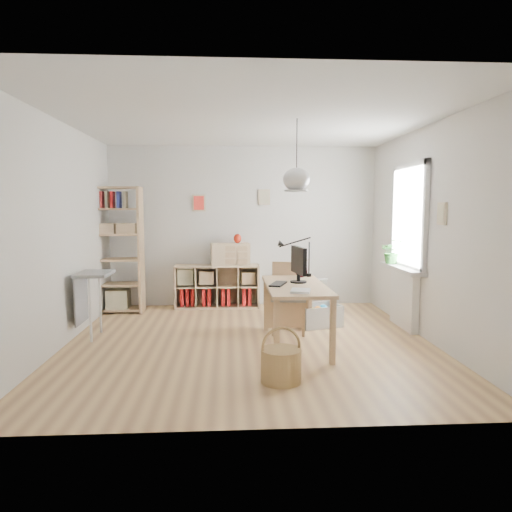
{
  "coord_description": "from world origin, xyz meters",
  "views": [
    {
      "loc": [
        -0.24,
        -5.53,
        1.66
      ],
      "look_at": [
        0.1,
        0.3,
        1.05
      ],
      "focal_mm": 32.0,
      "sensor_mm": 36.0,
      "label": 1
    }
  ],
  "objects": [
    {
      "name": "drawer_chest",
      "position": [
        -0.23,
        2.04,
        0.9
      ],
      "size": [
        0.66,
        0.35,
        0.36
      ],
      "primitive_type": "cube",
      "rotation": [
        0.0,
        0.0,
        0.1
      ],
      "color": "#D3B28B",
      "rests_on": "cube_shelf"
    },
    {
      "name": "wicker_basket",
      "position": [
        0.25,
        -1.31,
        0.18
      ],
      "size": [
        0.39,
        0.39,
        0.54
      ],
      "rotation": [
        0.0,
        0.0,
        0.2
      ],
      "color": "olive",
      "rests_on": "ground"
    },
    {
      "name": "chair",
      "position": [
        0.55,
        0.49,
        0.53
      ],
      "size": [
        0.51,
        0.51,
        0.93
      ],
      "rotation": [
        0.0,
        0.0,
        -0.13
      ],
      "color": "gray",
      "rests_on": "ground"
    },
    {
      "name": "radiator",
      "position": [
        2.19,
        0.6,
        0.4
      ],
      "size": [
        0.1,
        0.8,
        0.8
      ],
      "primitive_type": "cube",
      "color": "silver",
      "rests_on": "ground"
    },
    {
      "name": "red_vase",
      "position": [
        -0.11,
        2.04,
        1.16
      ],
      "size": [
        0.13,
        0.13,
        0.16
      ],
      "primitive_type": "ellipsoid",
      "color": "maroon",
      "rests_on": "drawer_chest"
    },
    {
      "name": "desk",
      "position": [
        0.55,
        -0.15,
        0.66
      ],
      "size": [
        0.7,
        1.5,
        0.75
      ],
      "color": "tan",
      "rests_on": "ground"
    },
    {
      "name": "monitor",
      "position": [
        0.61,
        -0.01,
        1.0
      ],
      "size": [
        0.2,
        0.51,
        0.44
      ],
      "rotation": [
        0.0,
        0.0,
        0.15
      ],
      "color": "black",
      "rests_on": "desk"
    },
    {
      "name": "ground",
      "position": [
        0.0,
        0.0,
        0.0
      ],
      "size": [
        4.5,
        4.5,
        0.0
      ],
      "primitive_type": "plane",
      "color": "tan",
      "rests_on": "ground"
    },
    {
      "name": "window_unit",
      "position": [
        2.23,
        0.6,
        1.55
      ],
      "size": [
        0.07,
        1.16,
        1.46
      ],
      "color": "white",
      "rests_on": "ground"
    },
    {
      "name": "cube_shelf",
      "position": [
        -0.47,
        2.08,
        0.3
      ],
      "size": [
        1.4,
        0.38,
        0.72
      ],
      "color": "#D3B28B",
      "rests_on": "ground"
    },
    {
      "name": "windowsill",
      "position": [
        2.14,
        0.6,
        0.83
      ],
      "size": [
        0.22,
        1.2,
        0.06
      ],
      "primitive_type": "cube",
      "color": "silver",
      "rests_on": "radiator"
    },
    {
      "name": "storage_chest",
      "position": [
        1.0,
        0.8,
        0.2
      ],
      "size": [
        0.76,
        0.81,
        0.63
      ],
      "rotation": [
        0.0,
        0.0,
        0.29
      ],
      "color": "silver",
      "rests_on": "ground"
    },
    {
      "name": "paper_tray",
      "position": [
        0.53,
        -0.64,
        0.76
      ],
      "size": [
        0.26,
        0.3,
        0.03
      ],
      "primitive_type": "cube",
      "rotation": [
        0.0,
        0.0,
        -0.23
      ],
      "color": "silver",
      "rests_on": "desk"
    },
    {
      "name": "side_table",
      "position": [
        -2.04,
        0.35,
        0.67
      ],
      "size": [
        0.4,
        0.55,
        0.85
      ],
      "color": "gray",
      "rests_on": "ground"
    },
    {
      "name": "potted_plant",
      "position": [
        2.12,
        0.93,
        1.04
      ],
      "size": [
        0.36,
        0.33,
        0.36
      ],
      "primitive_type": "imported",
      "rotation": [
        0.0,
        0.0,
        -0.16
      ],
      "color": "#256425",
      "rests_on": "windowsill"
    },
    {
      "name": "task_lamp",
      "position": [
        0.59,
        0.4,
        1.09
      ],
      "size": [
        0.47,
        0.17,
        0.5
      ],
      "color": "black",
      "rests_on": "desk"
    },
    {
      "name": "yarn_ball",
      "position": [
        0.71,
        0.41,
        0.83
      ],
      "size": [
        0.16,
        0.16,
        0.16
      ],
      "primitive_type": "sphere",
      "color": "#460918",
      "rests_on": "desk"
    },
    {
      "name": "keyboard",
      "position": [
        0.34,
        -0.15,
        0.76
      ],
      "size": [
        0.26,
        0.4,
        0.02
      ],
      "primitive_type": "cube",
      "rotation": [
        0.0,
        0.0,
        -0.35
      ],
      "color": "black",
      "rests_on": "desk"
    },
    {
      "name": "room_shell",
      "position": [
        0.55,
        -0.15,
        2.0
      ],
      "size": [
        4.5,
        4.5,
        4.5
      ],
      "color": "silver",
      "rests_on": "ground"
    },
    {
      "name": "tall_bookshelf",
      "position": [
        -2.04,
        1.8,
        1.09
      ],
      "size": [
        0.8,
        0.38,
        2.0
      ],
      "color": "tan",
      "rests_on": "ground"
    }
  ]
}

